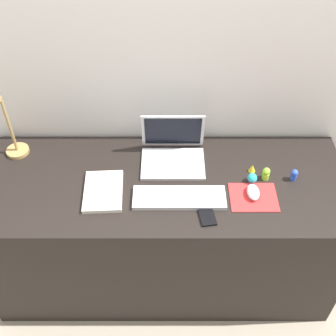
{
  "coord_description": "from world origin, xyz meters",
  "views": [
    {
      "loc": [
        0.02,
        -1.36,
        2.19
      ],
      "look_at": [
        0.02,
        0.0,
        0.83
      ],
      "focal_mm": 46.08,
      "sensor_mm": 36.0,
      "label": 1
    }
  ],
  "objects_px": {
    "cell_phone": "(207,214)",
    "desk_lamp": "(8,128)",
    "toy_figurine_blue": "(295,175)",
    "toy_figurine_yellow": "(253,168)",
    "toy_figurine_lime": "(267,174)",
    "laptop": "(174,149)",
    "mouse": "(254,192)",
    "notebook_pad": "(104,191)",
    "toy_figurine_cyan": "(253,179)",
    "keyboard": "(180,198)"
  },
  "relations": [
    {
      "from": "notebook_pad",
      "to": "toy_figurine_yellow",
      "type": "distance_m",
      "value": 0.7
    },
    {
      "from": "laptop",
      "to": "toy_figurine_blue",
      "type": "distance_m",
      "value": 0.58
    },
    {
      "from": "laptop",
      "to": "notebook_pad",
      "type": "distance_m",
      "value": 0.39
    },
    {
      "from": "toy_figurine_yellow",
      "to": "toy_figurine_lime",
      "type": "height_order",
      "value": "toy_figurine_lime"
    },
    {
      "from": "mouse",
      "to": "toy_figurine_cyan",
      "type": "distance_m",
      "value": 0.08
    },
    {
      "from": "mouse",
      "to": "notebook_pad",
      "type": "distance_m",
      "value": 0.67
    },
    {
      "from": "toy_figurine_yellow",
      "to": "toy_figurine_lime",
      "type": "distance_m",
      "value": 0.07
    },
    {
      "from": "mouse",
      "to": "toy_figurine_lime",
      "type": "bearing_deg",
      "value": 55.32
    },
    {
      "from": "laptop",
      "to": "keyboard",
      "type": "bearing_deg",
      "value": -84.37
    },
    {
      "from": "notebook_pad",
      "to": "toy_figurine_lime",
      "type": "bearing_deg",
      "value": 4.09
    },
    {
      "from": "toy_figurine_cyan",
      "to": "cell_phone",
      "type": "bearing_deg",
      "value": -139.07
    },
    {
      "from": "mouse",
      "to": "toy_figurine_yellow",
      "type": "height_order",
      "value": "mouse"
    },
    {
      "from": "laptop",
      "to": "cell_phone",
      "type": "distance_m",
      "value": 0.39
    },
    {
      "from": "keyboard",
      "to": "notebook_pad",
      "type": "relative_size",
      "value": 1.71
    },
    {
      "from": "toy_figurine_lime",
      "to": "toy_figurine_yellow",
      "type": "bearing_deg",
      "value": 138.59
    },
    {
      "from": "toy_figurine_lime",
      "to": "toy_figurine_blue",
      "type": "bearing_deg",
      "value": -2.52
    },
    {
      "from": "laptop",
      "to": "cell_phone",
      "type": "relative_size",
      "value": 2.34
    },
    {
      "from": "desk_lamp",
      "to": "notebook_pad",
      "type": "xyz_separation_m",
      "value": [
        0.45,
        -0.24,
        -0.17
      ]
    },
    {
      "from": "toy_figurine_lime",
      "to": "notebook_pad",
      "type": "bearing_deg",
      "value": -173.11
    },
    {
      "from": "laptop",
      "to": "mouse",
      "type": "distance_m",
      "value": 0.43
    },
    {
      "from": "toy_figurine_blue",
      "to": "cell_phone",
      "type": "bearing_deg",
      "value": -153.15
    },
    {
      "from": "toy_figurine_blue",
      "to": "keyboard",
      "type": "bearing_deg",
      "value": -167.0
    },
    {
      "from": "desk_lamp",
      "to": "toy_figurine_blue",
      "type": "height_order",
      "value": "desk_lamp"
    },
    {
      "from": "laptop",
      "to": "toy_figurine_cyan",
      "type": "height_order",
      "value": "laptop"
    },
    {
      "from": "cell_phone",
      "to": "toy_figurine_blue",
      "type": "distance_m",
      "value": 0.46
    },
    {
      "from": "cell_phone",
      "to": "toy_figurine_lime",
      "type": "xyz_separation_m",
      "value": [
        0.29,
        0.22,
        0.03
      ]
    },
    {
      "from": "toy_figurine_cyan",
      "to": "toy_figurine_lime",
      "type": "distance_m",
      "value": 0.07
    },
    {
      "from": "keyboard",
      "to": "mouse",
      "type": "bearing_deg",
      "value": 4.02
    },
    {
      "from": "desk_lamp",
      "to": "toy_figurine_yellow",
      "type": "bearing_deg",
      "value": -5.11
    },
    {
      "from": "toy_figurine_cyan",
      "to": "toy_figurine_lime",
      "type": "xyz_separation_m",
      "value": [
        0.07,
        0.02,
        0.01
      ]
    },
    {
      "from": "toy_figurine_blue",
      "to": "toy_figurine_yellow",
      "type": "bearing_deg",
      "value": 163.53
    },
    {
      "from": "toy_figurine_lime",
      "to": "keyboard",
      "type": "bearing_deg",
      "value": -162.31
    },
    {
      "from": "desk_lamp",
      "to": "notebook_pad",
      "type": "bearing_deg",
      "value": -28.02
    },
    {
      "from": "notebook_pad",
      "to": "laptop",
      "type": "bearing_deg",
      "value": 33.61
    },
    {
      "from": "toy_figurine_blue",
      "to": "toy_figurine_lime",
      "type": "height_order",
      "value": "toy_figurine_lime"
    },
    {
      "from": "cell_phone",
      "to": "toy_figurine_lime",
      "type": "relative_size",
      "value": 2.01
    },
    {
      "from": "laptop",
      "to": "notebook_pad",
      "type": "relative_size",
      "value": 1.25
    },
    {
      "from": "mouse",
      "to": "notebook_pad",
      "type": "height_order",
      "value": "mouse"
    },
    {
      "from": "cell_phone",
      "to": "notebook_pad",
      "type": "height_order",
      "value": "notebook_pad"
    },
    {
      "from": "cell_phone",
      "to": "toy_figurine_yellow",
      "type": "relative_size",
      "value": 3.48
    },
    {
      "from": "laptop",
      "to": "desk_lamp",
      "type": "distance_m",
      "value": 0.77
    },
    {
      "from": "desk_lamp",
      "to": "toy_figurine_lime",
      "type": "xyz_separation_m",
      "value": [
        1.19,
        -0.15,
        -0.14
      ]
    },
    {
      "from": "toy_figurine_cyan",
      "to": "toy_figurine_blue",
      "type": "distance_m",
      "value": 0.19
    },
    {
      "from": "keyboard",
      "to": "toy_figurine_blue",
      "type": "relative_size",
      "value": 7.02
    },
    {
      "from": "notebook_pad",
      "to": "toy_figurine_blue",
      "type": "height_order",
      "value": "toy_figurine_blue"
    },
    {
      "from": "laptop",
      "to": "mouse",
      "type": "height_order",
      "value": "laptop"
    },
    {
      "from": "notebook_pad",
      "to": "toy_figurine_blue",
      "type": "xyz_separation_m",
      "value": [
        0.87,
        0.08,
        0.02
      ]
    },
    {
      "from": "notebook_pad",
      "to": "toy_figurine_cyan",
      "type": "bearing_deg",
      "value": 2.72
    },
    {
      "from": "notebook_pad",
      "to": "toy_figurine_yellow",
      "type": "relative_size",
      "value": 6.52
    },
    {
      "from": "cell_phone",
      "to": "desk_lamp",
      "type": "xyz_separation_m",
      "value": [
        -0.9,
        0.37,
        0.17
      ]
    }
  ]
}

